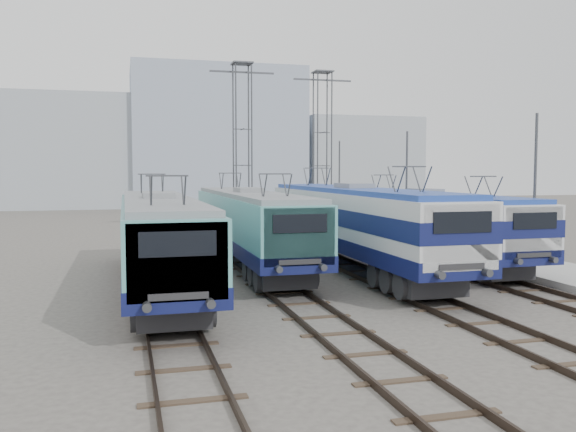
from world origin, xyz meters
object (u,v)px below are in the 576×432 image
at_px(locomotive_center_left, 250,221).
at_px(mast_front, 535,197).
at_px(catenary_tower_east, 322,144).
at_px(mast_rear, 339,185).
at_px(mast_mid, 406,189).
at_px(locomotive_center_right, 355,219).
at_px(locomotive_far_left, 159,234).
at_px(catenary_tower_west, 242,142).
at_px(locomotive_far_right, 426,219).

relative_size(locomotive_center_left, mast_front, 2.52).
bearing_deg(mast_front, catenary_tower_east, 95.45).
bearing_deg(catenary_tower_east, mast_rear, 43.60).
relative_size(mast_front, mast_mid, 1.00).
xyz_separation_m(mast_front, mast_rear, (0.00, 24.00, 0.00)).
xyz_separation_m(mast_mid, mast_rear, (0.00, 12.00, 0.00)).
height_order(locomotive_center_right, mast_mid, mast_mid).
bearing_deg(locomotive_far_left, locomotive_center_right, 15.61).
bearing_deg(locomotive_center_left, mast_front, -30.84).
relative_size(locomotive_far_left, mast_rear, 2.50).
bearing_deg(catenary_tower_west, locomotive_far_left, -110.29).
height_order(catenary_tower_west, mast_rear, catenary_tower_west).
height_order(catenary_tower_east, mast_mid, catenary_tower_east).
height_order(locomotive_far_left, mast_front, mast_front).
bearing_deg(locomotive_center_right, locomotive_far_right, 20.23).
xyz_separation_m(catenary_tower_west, mast_mid, (8.60, -8.00, -3.14)).
relative_size(locomotive_far_left, locomotive_center_left, 0.99).
relative_size(locomotive_far_right, mast_rear, 2.45).
height_order(locomotive_center_left, mast_mid, mast_mid).
relative_size(locomotive_far_right, mast_mid, 2.45).
distance_m(locomotive_center_left, catenary_tower_east, 18.36).
distance_m(catenary_tower_east, mast_front, 22.32).
xyz_separation_m(locomotive_center_right, mast_mid, (6.35, 7.74, 1.11)).
bearing_deg(locomotive_center_left, locomotive_far_right, -3.59).
bearing_deg(locomotive_center_right, locomotive_center_left, 153.71).
height_order(locomotive_center_right, mast_rear, mast_rear).
xyz_separation_m(catenary_tower_east, mast_rear, (2.10, 2.00, -3.14)).
height_order(catenary_tower_west, mast_mid, catenary_tower_west).
bearing_deg(mast_front, catenary_tower_west, 113.27).
relative_size(locomotive_far_left, mast_mid, 2.50).
height_order(locomotive_far_left, mast_rear, mast_rear).
bearing_deg(locomotive_center_right, locomotive_far_left, -164.39).
xyz_separation_m(locomotive_center_left, catenary_tower_west, (2.25, 13.52, 4.44)).
bearing_deg(catenary_tower_east, locomotive_center_right, -103.47).
bearing_deg(mast_mid, catenary_tower_east, 101.86).
height_order(locomotive_far_left, mast_mid, mast_mid).
bearing_deg(mast_front, locomotive_center_left, 149.16).
xyz_separation_m(mast_front, mast_mid, (0.00, 12.00, 0.00)).
height_order(locomotive_far_right, mast_mid, mast_mid).
bearing_deg(locomotive_far_left, mast_mid, 33.76).
bearing_deg(locomotive_center_left, catenary_tower_east, 60.59).
bearing_deg(catenary_tower_west, mast_mid, -42.93).
distance_m(locomotive_far_right, mast_front, 6.33).
bearing_deg(locomotive_center_right, mast_mid, 50.65).
height_order(locomotive_center_left, mast_front, mast_front).
distance_m(mast_front, mast_rear, 24.00).
bearing_deg(catenary_tower_west, mast_rear, 24.94).
distance_m(locomotive_far_left, locomotive_center_left, 6.53).
relative_size(locomotive_center_right, catenary_tower_east, 1.56).
xyz_separation_m(locomotive_center_right, catenary_tower_west, (-2.25, 15.74, 4.25)).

